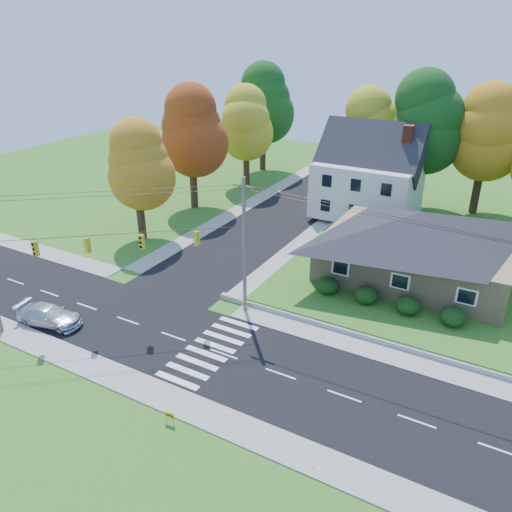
{
  "coord_description": "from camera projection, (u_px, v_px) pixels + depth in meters",
  "views": [
    {
      "loc": [
        14.42,
        -21.58,
        18.94
      ],
      "look_at": [
        -2.16,
        8.0,
        3.11
      ],
      "focal_mm": 35.0,
      "sensor_mm": 36.0,
      "label": 1
    }
  ],
  "objects": [
    {
      "name": "ranch_house",
      "position": [
        418.0,
        243.0,
        39.18
      ],
      "size": [
        14.6,
        10.6,
        5.4
      ],
      "color": "tan",
      "rests_on": "lawn"
    },
    {
      "name": "silver_sedan",
      "position": [
        49.0,
        315.0,
        34.33
      ],
      "size": [
        4.94,
        2.65,
        1.36
      ],
      "primitive_type": "imported",
      "rotation": [
        0.0,
        0.0,
        1.74
      ],
      "color": "silver",
      "rests_on": "road_main"
    },
    {
      "name": "yard_sign",
      "position": [
        169.0,
        415.0,
        25.83
      ],
      "size": [
        0.58,
        0.09,
        0.72
      ],
      "color": "black",
      "rests_on": "ground"
    },
    {
      "name": "tree_west_3",
      "position": [
        263.0,
        103.0,
        67.64
      ],
      "size": [
        7.84,
        7.84,
        14.6
      ],
      "color": "#3F2A19",
      "rests_on": "ground"
    },
    {
      "name": "tree_west_2",
      "position": [
        246.0,
        124.0,
        60.98
      ],
      "size": [
        6.72,
        6.72,
        12.51
      ],
      "color": "#3F2A19",
      "rests_on": "ground"
    },
    {
      "name": "road_main",
      "position": [
        224.0,
        354.0,
        31.45
      ],
      "size": [
        90.0,
        8.0,
        0.02
      ],
      "primitive_type": "cube",
      "color": "black",
      "rests_on": "ground"
    },
    {
      "name": "fire_hydrant",
      "position": [
        245.0,
        303.0,
        36.45
      ],
      "size": [
        0.46,
        0.36,
        0.81
      ],
      "color": "yellow",
      "rests_on": "ground"
    },
    {
      "name": "ground",
      "position": [
        224.0,
        354.0,
        31.45
      ],
      "size": [
        120.0,
        120.0,
        0.0
      ],
      "primitive_type": "plane",
      "color": "#3D7923"
    },
    {
      "name": "sidewalk_north",
      "position": [
        262.0,
        317.0,
        35.39
      ],
      "size": [
        90.0,
        2.0,
        0.08
      ],
      "primitive_type": "cube",
      "color": "#9C9A90",
      "rests_on": "ground"
    },
    {
      "name": "tree_lot_1",
      "position": [
        425.0,
        123.0,
        51.7
      ],
      "size": [
        7.84,
        7.84,
        14.6
      ],
      "color": "#3F2A19",
      "rests_on": "lawn"
    },
    {
      "name": "colonial_house",
      "position": [
        369.0,
        176.0,
        51.63
      ],
      "size": [
        10.4,
        8.4,
        9.6
      ],
      "color": "silver",
      "rests_on": "lawn"
    },
    {
      "name": "road_cross",
      "position": [
        289.0,
        211.0,
        55.55
      ],
      "size": [
        8.0,
        44.0,
        0.02
      ],
      "primitive_type": "cube",
      "color": "black",
      "rests_on": "ground"
    },
    {
      "name": "tree_lot_0",
      "position": [
        371.0,
        128.0,
        55.7
      ],
      "size": [
        6.72,
        6.72,
        12.51
      ],
      "color": "#3F2A19",
      "rests_on": "lawn"
    },
    {
      "name": "tree_west_1",
      "position": [
        191.0,
        132.0,
        53.24
      ],
      "size": [
        7.28,
        7.28,
        13.56
      ],
      "color": "#3F2A19",
      "rests_on": "ground"
    },
    {
      "name": "traffic_infrastructure",
      "position": [
        231.0,
        273.0,
        30.41
      ],
      "size": [
        38.1,
        10.66,
        10.0
      ],
      "color": "#666059",
      "rests_on": "ground"
    },
    {
      "name": "hedge_row",
      "position": [
        387.0,
        300.0,
        35.4
      ],
      "size": [
        10.7,
        1.7,
        1.27
      ],
      "color": "#163A10",
      "rests_on": "lawn"
    },
    {
      "name": "lawn",
      "position": [
        487.0,
        267.0,
        42.19
      ],
      "size": [
        30.0,
        30.0,
        0.5
      ],
      "primitive_type": "cube",
      "color": "#3D7923",
      "rests_on": "ground"
    },
    {
      "name": "tree_lot_2",
      "position": [
        488.0,
        133.0,
        50.11
      ],
      "size": [
        7.28,
        7.28,
        13.56
      ],
      "color": "#3F2A19",
      "rests_on": "lawn"
    },
    {
      "name": "tree_west_0",
      "position": [
        136.0,
        166.0,
        45.45
      ],
      "size": [
        6.16,
        6.16,
        11.47
      ],
      "color": "#3F2A19",
      "rests_on": "ground"
    },
    {
      "name": "sidewalk_south",
      "position": [
        175.0,
        401.0,
        27.49
      ],
      "size": [
        90.0,
        2.0,
        0.08
      ],
      "primitive_type": "cube",
      "color": "#9C9A90",
      "rests_on": "ground"
    },
    {
      "name": "white_car",
      "position": [
        321.0,
        191.0,
        59.92
      ],
      "size": [
        1.96,
        4.37,
        1.39
      ],
      "primitive_type": "imported",
      "rotation": [
        0.0,
        0.0,
        -0.12
      ],
      "color": "silver",
      "rests_on": "road_cross"
    }
  ]
}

